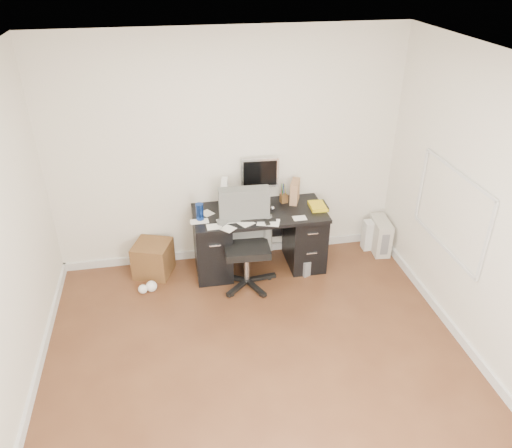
{
  "coord_description": "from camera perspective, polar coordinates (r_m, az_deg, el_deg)",
  "views": [
    {
      "loc": [
        -0.65,
        -3.23,
        3.43
      ],
      "look_at": [
        0.18,
        1.2,
        0.85
      ],
      "focal_mm": 35.0,
      "sensor_mm": 36.0,
      "label": 1
    }
  ],
  "objects": [
    {
      "name": "computer_mouse",
      "position": [
        5.67,
        1.91,
        1.81
      ],
      "size": [
        0.06,
        0.06,
        0.05
      ],
      "primitive_type": "sphere",
      "rotation": [
        0.0,
        0.0,
        -0.11
      ],
      "color": "silver",
      "rests_on": "desk"
    },
    {
      "name": "yellow_book",
      "position": [
        5.77,
        7.1,
        2.04
      ],
      "size": [
        0.19,
        0.24,
        0.04
      ],
      "primitive_type": "cube",
      "rotation": [
        0.0,
        0.0,
        -0.03
      ],
      "color": "gold",
      "rests_on": "desk"
    },
    {
      "name": "lcd_monitor",
      "position": [
        5.77,
        0.45,
        5.09
      ],
      "size": [
        0.45,
        0.28,
        0.55
      ],
      "primitive_type": null,
      "rotation": [
        0.0,
        0.0,
        -0.07
      ],
      "color": "silver",
      "rests_on": "desk"
    },
    {
      "name": "desk_printer",
      "position": [
        5.99,
        6.08,
        -4.27
      ],
      "size": [
        0.41,
        0.37,
        0.19
      ],
      "primitive_type": "cube",
      "rotation": [
        0.0,
        0.0,
        0.38
      ],
      "color": "slate",
      "rests_on": "ground"
    },
    {
      "name": "wicker_basket",
      "position": [
        5.94,
        -11.67,
        -3.88
      ],
      "size": [
        0.51,
        0.51,
        0.4
      ],
      "primitive_type": "cube",
      "rotation": [
        0.0,
        0.0,
        -0.35
      ],
      "color": "#4C2C17",
      "rests_on": "ground"
    },
    {
      "name": "magazine_file",
      "position": [
        5.83,
        4.46,
        3.73
      ],
      "size": [
        0.19,
        0.25,
        0.27
      ],
      "primitive_type": "cube",
      "rotation": [
        0.0,
        0.0,
        -0.4
      ],
      "color": "#A3744E",
      "rests_on": "desk"
    },
    {
      "name": "loose_papers",
      "position": [
        5.57,
        -1.53,
        1.01
      ],
      "size": [
        1.1,
        0.6,
        0.0
      ],
      "primitive_type": null,
      "color": "white",
      "rests_on": "desk"
    },
    {
      "name": "travel_mug",
      "position": [
        5.48,
        -6.45,
        1.4
      ],
      "size": [
        0.11,
        0.11,
        0.19
      ],
      "primitive_type": "cylinder",
      "rotation": [
        0.0,
        0.0,
        0.37
      ],
      "color": "navy",
      "rests_on": "desk"
    },
    {
      "name": "pc_tower",
      "position": [
        6.43,
        13.97,
        -1.27
      ],
      "size": [
        0.23,
        0.44,
        0.42
      ],
      "primitive_type": "cube",
      "rotation": [
        0.0,
        0.0,
        -0.11
      ],
      "color": "#BDB7AB",
      "rests_on": "ground"
    },
    {
      "name": "office_chair",
      "position": [
        5.45,
        -1.11,
        -2.06
      ],
      "size": [
        0.66,
        0.66,
        1.12
      ],
      "primitive_type": null,
      "rotation": [
        0.0,
        0.0,
        -0.05
      ],
      "color": "#535653",
      "rests_on": "ground"
    },
    {
      "name": "shopping_bag",
      "position": [
        6.47,
        13.35,
        -1.18
      ],
      "size": [
        0.29,
        0.21,
        0.39
      ],
      "primitive_type": "cube",
      "rotation": [
        0.0,
        0.0,
        -0.01
      ],
      "color": "silver",
      "rests_on": "ground"
    },
    {
      "name": "desk",
      "position": [
        5.82,
        0.37,
        -1.6
      ],
      "size": [
        1.5,
        0.7,
        0.75
      ],
      "color": "black",
      "rests_on": "ground"
    },
    {
      "name": "room_shell",
      "position": [
        3.77,
        1.1,
        1.74
      ],
      "size": [
        4.02,
        4.02,
        2.71
      ],
      "color": "white",
      "rests_on": "ground"
    },
    {
      "name": "paper_remote",
      "position": [
        5.43,
        1.43,
        0.28
      ],
      "size": [
        0.29,
        0.26,
        0.02
      ],
      "primitive_type": null,
      "rotation": [
        0.0,
        0.0,
        -0.33
      ],
      "color": "white",
      "rests_on": "desk"
    },
    {
      "name": "white_binder",
      "position": [
        5.63,
        -3.61,
        3.22
      ],
      "size": [
        0.19,
        0.32,
        0.34
      ],
      "primitive_type": "cube",
      "rotation": [
        0.0,
        0.0,
        -0.17
      ],
      "color": "white",
      "rests_on": "desk"
    },
    {
      "name": "pen_cup",
      "position": [
        5.81,
        3.21,
        3.55
      ],
      "size": [
        0.11,
        0.11,
        0.23
      ],
      "primitive_type": null,
      "rotation": [
        0.0,
        0.0,
        0.19
      ],
      "color": "brown",
      "rests_on": "desk"
    },
    {
      "name": "keyboard",
      "position": [
        5.5,
        0.02,
        0.72
      ],
      "size": [
        0.45,
        0.21,
        0.02
      ],
      "primitive_type": "cube",
      "rotation": [
        0.0,
        0.0,
        -0.15
      ],
      "color": "black",
      "rests_on": "desk"
    },
    {
      "name": "ground",
      "position": [
        4.75,
        0.58,
        -16.39
      ],
      "size": [
        4.0,
        4.0,
        0.0
      ],
      "primitive_type": "plane",
      "color": "#4D2A19",
      "rests_on": "ground"
    }
  ]
}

